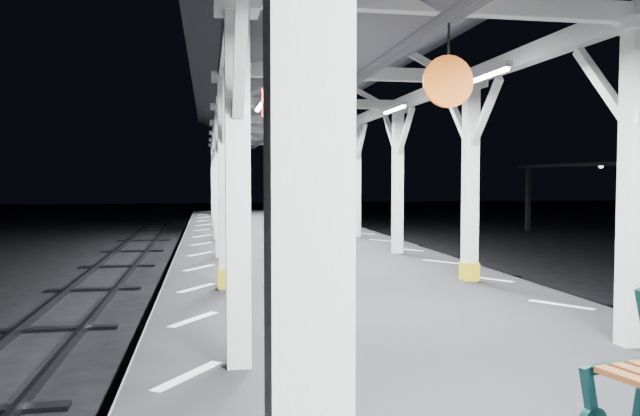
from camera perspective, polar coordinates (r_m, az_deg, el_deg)
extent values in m
plane|color=black|center=(8.46, 6.13, -16.07)|extent=(120.00, 120.00, 0.00)
cube|color=black|center=(8.31, 6.15, -12.81)|extent=(6.00, 50.00, 1.00)
cube|color=silver|center=(7.87, -11.47, -9.95)|extent=(1.00, 48.00, 0.01)
cube|color=silver|center=(9.18, 21.17, -8.26)|extent=(1.00, 48.00, 0.01)
cube|color=#2D2D33|center=(8.41, -25.71, -15.87)|extent=(0.08, 60.00, 0.16)
cube|color=silver|center=(1.71, -1.16, -1.74)|extent=(0.22, 0.22, 3.20)
cube|color=silver|center=(5.69, -7.52, 1.42)|extent=(0.22, 0.22, 3.20)
cube|color=silver|center=(5.89, -7.63, 17.79)|extent=(0.40, 0.40, 0.12)
cube|color=silver|center=(6.32, -7.83, 12.02)|extent=(0.10, 0.99, 0.99)
cube|color=silver|center=(5.24, -7.31, 13.96)|extent=(0.10, 0.99, 0.99)
cube|color=silver|center=(9.68, -8.64, 1.97)|extent=(0.22, 0.22, 3.20)
cube|color=silver|center=(9.80, -8.72, 11.72)|extent=(0.40, 0.40, 0.12)
cube|color=gold|center=(9.81, -8.58, -6.35)|extent=(0.26, 0.26, 0.30)
cube|color=silver|center=(10.28, -8.78, 8.44)|extent=(0.10, 0.99, 0.99)
cube|color=silver|center=(9.19, -8.60, 9.11)|extent=(0.10, 0.99, 0.99)
cube|color=silver|center=(13.68, -9.11, 2.20)|extent=(0.22, 0.22, 3.20)
cube|color=silver|center=(13.77, -9.16, 9.13)|extent=(0.40, 0.40, 0.12)
cube|color=silver|center=(14.27, -9.19, 6.85)|extent=(0.10, 0.99, 0.99)
cube|color=silver|center=(13.17, -9.10, 7.19)|extent=(0.10, 0.99, 0.99)
cube|color=silver|center=(17.68, -9.36, 2.33)|extent=(0.22, 0.22, 3.20)
cube|color=silver|center=(17.75, -9.41, 7.70)|extent=(0.40, 0.40, 0.12)
cube|color=silver|center=(18.26, -9.42, 5.95)|extent=(0.10, 0.99, 0.99)
cube|color=silver|center=(17.16, -9.37, 6.16)|extent=(0.10, 0.99, 0.99)
cube|color=silver|center=(21.68, -9.52, 2.41)|extent=(0.22, 0.22, 3.20)
cube|color=silver|center=(21.73, -9.56, 6.79)|extent=(0.40, 0.40, 0.12)
cube|color=gold|center=(21.74, -9.49, -1.34)|extent=(0.26, 0.26, 0.30)
cube|color=silver|center=(22.25, -9.57, 5.38)|extent=(0.10, 0.99, 0.99)
cube|color=silver|center=(21.15, -9.53, 5.52)|extent=(0.10, 0.99, 0.99)
cube|color=silver|center=(25.68, -9.63, 2.46)|extent=(0.22, 0.22, 3.20)
cube|color=silver|center=(25.73, -9.66, 6.16)|extent=(0.40, 0.40, 0.12)
cube|color=silver|center=(26.25, -9.67, 4.98)|extent=(0.10, 0.99, 0.99)
cube|color=silver|center=(25.15, -9.64, 5.08)|extent=(0.10, 0.99, 0.99)
cube|color=silver|center=(29.68, -9.72, 2.50)|extent=(0.22, 0.22, 3.20)
cube|color=silver|center=(29.72, -9.74, 5.70)|extent=(0.40, 0.40, 0.12)
cube|color=silver|center=(30.25, -9.74, 4.69)|extent=(0.10, 0.99, 0.99)
cube|color=silver|center=(29.15, -9.72, 4.76)|extent=(0.10, 0.99, 0.99)
cube|color=silver|center=(7.10, 26.71, 1.42)|extent=(0.22, 0.22, 3.20)
cube|color=silver|center=(7.27, 27.00, 14.62)|extent=(0.40, 0.40, 0.12)
cube|color=silver|center=(7.62, 24.38, 10.21)|extent=(0.10, 0.99, 0.99)
cube|color=silver|center=(10.58, 13.58, 1.99)|extent=(0.22, 0.22, 3.20)
cube|color=silver|center=(10.69, 13.68, 10.93)|extent=(0.40, 0.40, 0.12)
cube|color=gold|center=(10.69, 13.49, -5.64)|extent=(0.26, 0.26, 0.30)
cube|color=silver|center=(11.13, 12.49, 7.97)|extent=(0.10, 0.99, 0.99)
cube|color=silver|center=(10.13, 14.92, 8.46)|extent=(0.10, 0.99, 0.99)
cube|color=silver|center=(14.33, 7.11, 2.24)|extent=(0.22, 0.22, 3.20)
cube|color=silver|center=(14.41, 7.15, 8.86)|extent=(0.40, 0.40, 0.12)
cube|color=silver|center=(14.89, 6.50, 6.69)|extent=(0.10, 0.99, 0.99)
cube|color=silver|center=(13.84, 7.82, 6.98)|extent=(0.10, 0.99, 0.99)
cube|color=silver|center=(18.19, 3.35, 2.37)|extent=(0.22, 0.22, 3.20)
cube|color=silver|center=(18.25, 3.37, 7.59)|extent=(0.40, 0.40, 0.12)
cube|color=silver|center=(18.75, 2.97, 5.90)|extent=(0.10, 0.99, 0.99)
cube|color=silver|center=(17.68, 3.78, 6.09)|extent=(0.10, 0.99, 0.99)
cube|color=silver|center=(22.10, 0.91, 2.45)|extent=(0.22, 0.22, 3.20)
cube|color=silver|center=(22.15, 0.92, 6.75)|extent=(0.40, 0.40, 0.12)
cube|color=gold|center=(22.15, 0.91, -1.22)|extent=(0.26, 0.26, 0.30)
cube|color=silver|center=(22.66, 0.65, 5.37)|extent=(0.10, 0.99, 0.99)
cube|color=silver|center=(21.58, 1.20, 5.50)|extent=(0.10, 0.99, 0.99)
cube|color=silver|center=(26.03, -0.79, 2.51)|extent=(0.22, 0.22, 3.20)
cube|color=silver|center=(26.08, -0.79, 6.16)|extent=(0.40, 0.40, 0.12)
cube|color=silver|center=(26.59, -0.98, 4.99)|extent=(0.10, 0.99, 0.99)
cube|color=silver|center=(25.51, -0.59, 5.08)|extent=(0.10, 0.99, 0.99)
cube|color=silver|center=(29.98, -2.04, 2.54)|extent=(0.22, 0.22, 3.20)
cube|color=silver|center=(30.02, -2.05, 5.71)|extent=(0.40, 0.40, 0.12)
cube|color=silver|center=(30.55, -2.19, 4.71)|extent=(0.10, 0.99, 0.99)
cube|color=silver|center=(29.46, -1.89, 4.78)|extent=(0.10, 0.99, 0.99)
cube|color=silver|center=(7.86, -8.32, 14.86)|extent=(0.18, 48.00, 0.24)
cube|color=silver|center=(8.94, 19.03, 13.26)|extent=(0.18, 48.00, 0.24)
cube|color=silver|center=(6.33, 11.71, 17.80)|extent=(4.20, 0.14, 0.20)
cube|color=silver|center=(10.08, 2.99, 12.20)|extent=(4.20, 0.14, 0.20)
cube|color=silver|center=(13.96, -0.82, 9.57)|extent=(4.20, 0.14, 0.20)
cube|color=silver|center=(17.90, -2.93, 8.07)|extent=(4.20, 0.14, 0.20)
cube|color=silver|center=(21.86, -4.27, 7.11)|extent=(4.20, 0.14, 0.20)
cube|color=silver|center=(25.83, -5.20, 6.44)|extent=(4.20, 0.14, 0.20)
cube|color=silver|center=(29.81, -5.88, 5.95)|extent=(4.20, 0.14, 0.20)
cube|color=#494C50|center=(8.74, 14.90, 17.18)|extent=(2.80, 49.00, 1.45)
cube|color=silver|center=(7.86, -3.07, 12.80)|extent=(0.10, 1.35, 0.08)
cube|color=white|center=(7.85, -3.07, 12.44)|extent=(0.05, 1.25, 0.05)
cube|color=silver|center=(11.80, -5.52, 9.43)|extent=(0.10, 1.35, 0.08)
cube|color=white|center=(11.79, -5.52, 9.19)|extent=(0.05, 1.25, 0.05)
cube|color=silver|center=(15.77, -6.73, 7.75)|extent=(0.10, 1.35, 0.08)
cube|color=white|center=(15.76, -6.73, 7.57)|extent=(0.05, 1.25, 0.05)
cube|color=silver|center=(19.75, -7.44, 6.74)|extent=(0.10, 1.35, 0.08)
cube|color=white|center=(19.75, -7.44, 6.60)|extent=(0.05, 1.25, 0.05)
cube|color=silver|center=(23.74, -7.91, 6.07)|extent=(0.10, 1.35, 0.08)
cube|color=white|center=(23.74, -7.91, 5.95)|extent=(0.05, 1.25, 0.05)
cube|color=silver|center=(27.73, -8.25, 5.60)|extent=(0.10, 1.35, 0.08)
cube|color=white|center=(27.73, -8.25, 5.49)|extent=(0.05, 1.25, 0.05)
cube|color=silver|center=(8.58, 14.83, 11.87)|extent=(0.10, 1.35, 0.08)
cube|color=white|center=(8.57, 14.83, 11.54)|extent=(0.05, 1.25, 0.05)
cube|color=silver|center=(12.29, 6.81, 9.16)|extent=(0.10, 1.35, 0.08)
cube|color=white|center=(12.28, 6.81, 8.93)|extent=(0.05, 1.25, 0.05)
cube|color=silver|center=(16.14, 2.61, 7.65)|extent=(0.10, 1.35, 0.08)
cube|color=white|center=(16.13, 2.61, 7.48)|extent=(0.05, 1.25, 0.05)
cube|color=silver|center=(20.05, 0.05, 6.71)|extent=(0.10, 1.35, 0.08)
cube|color=white|center=(20.04, 0.05, 6.57)|extent=(0.05, 1.25, 0.05)
cube|color=silver|center=(23.99, -1.66, 6.06)|extent=(0.10, 1.35, 0.08)
cube|color=white|center=(23.98, -1.66, 5.95)|extent=(0.05, 1.25, 0.05)
cube|color=silver|center=(27.94, -2.89, 5.60)|extent=(0.10, 1.35, 0.08)
cube|color=white|center=(27.94, -2.89, 5.50)|extent=(0.05, 1.25, 0.05)
cylinder|color=black|center=(6.25, 11.68, 14.88)|extent=(0.02, 0.02, 0.30)
cylinder|color=orange|center=(6.18, 11.64, 11.26)|extent=(0.50, 0.04, 0.50)
cylinder|color=black|center=(7.89, -3.53, 12.17)|extent=(0.02, 0.02, 0.36)
cube|color=red|center=(7.84, -3.52, 9.61)|extent=(0.50, 0.03, 0.35)
cube|color=white|center=(7.84, -3.52, 9.61)|extent=(0.44, 0.04, 0.29)
cylinder|color=black|center=(18.09, -0.36, 6.88)|extent=(0.02, 0.02, 0.36)
cube|color=red|center=(18.07, -0.36, 5.75)|extent=(0.50, 0.03, 0.35)
cube|color=white|center=(18.07, -0.36, 5.75)|extent=(0.44, 0.05, 0.29)
cube|color=black|center=(33.86, 18.50, 0.82)|extent=(0.20, 0.20, 3.30)
sphere|color=silver|center=(28.73, 24.31, 3.52)|extent=(0.20, 0.20, 0.20)
sphere|color=silver|center=(33.85, 18.54, 3.48)|extent=(0.20, 0.20, 0.20)
cube|color=#0B2C2C|center=(4.63, 23.51, -16.07)|extent=(0.18, 0.09, 0.51)
cube|color=#0B2C2C|center=(11.73, -2.83, -5.54)|extent=(0.63, 0.29, 0.06)
cube|color=#0B2C2C|center=(11.76, -3.96, -4.47)|extent=(0.17, 0.11, 0.50)
cube|color=#0B2C2C|center=(11.66, -1.80, -4.53)|extent=(0.16, 0.10, 0.50)
cube|color=#0B2C2C|center=(11.60, -1.70, -2.21)|extent=(0.18, 0.11, 0.47)
cube|color=#0B2C2C|center=(13.40, -1.06, -4.50)|extent=(0.63, 0.29, 0.06)
cube|color=#0B2C2C|center=(13.42, -2.05, -3.56)|extent=(0.17, 0.11, 0.50)
cube|color=#0B2C2C|center=(13.33, -0.15, -3.60)|extent=(0.16, 0.10, 0.50)
cube|color=#0B2C2C|center=(13.28, -0.06, -1.57)|extent=(0.18, 0.11, 0.47)
cube|color=brown|center=(12.56, -2.85, -2.91)|extent=(0.69, 1.56, 0.04)
cube|color=brown|center=(12.53, -2.22, -2.92)|extent=(0.69, 1.56, 0.04)
cube|color=brown|center=(12.50, -1.60, -2.94)|extent=(0.69, 1.56, 0.04)
cube|color=brown|center=(12.47, -0.97, -2.95)|extent=(0.69, 1.56, 0.04)
cube|color=brown|center=(12.44, -0.63, -2.27)|extent=(0.64, 1.55, 0.10)
cube|color=brown|center=(12.42, -0.53, -1.62)|extent=(0.64, 1.55, 0.10)
cube|color=brown|center=(12.41, -0.43, -0.98)|extent=(0.64, 1.55, 0.10)
cube|color=#0B2C2C|center=(17.43, -1.07, -2.81)|extent=(0.62, 0.20, 0.06)
cube|color=#0B2C2C|center=(17.42, -1.82, -2.12)|extent=(0.17, 0.09, 0.48)
cube|color=#0B2C2C|center=(17.39, -0.39, -2.13)|extent=(0.15, 0.08, 0.48)
cube|color=#0B2C2C|center=(17.36, -0.32, -0.62)|extent=(0.18, 0.09, 0.46)
cube|color=#0B2C2C|center=(19.08, -0.72, -2.32)|extent=(0.62, 0.20, 0.06)
cube|color=#0B2C2C|center=(19.08, -1.41, -1.69)|extent=(0.17, 0.09, 0.48)
cube|color=#0B2C2C|center=(19.05, -0.09, -1.70)|extent=(0.15, 0.08, 0.48)
cube|color=#0B2C2C|center=(19.02, -0.03, -0.33)|extent=(0.18, 0.09, 0.46)
cube|color=brown|center=(18.23, -1.54, -1.18)|extent=(0.45, 1.56, 0.04)
cube|color=brown|center=(18.22, -1.12, -1.18)|extent=(0.45, 1.56, 0.04)
cube|color=brown|center=(18.21, -0.69, -1.19)|extent=(0.45, 1.56, 0.04)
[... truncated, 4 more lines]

